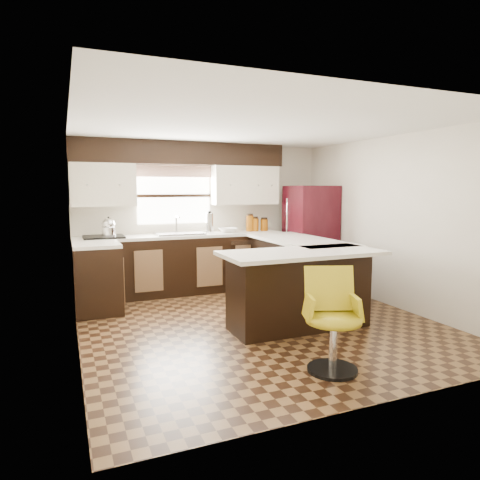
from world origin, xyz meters
name	(u,v)px	position (x,y,z in m)	size (l,w,h in m)	color
floor	(258,323)	(0.00, 0.00, 0.00)	(4.40, 4.40, 0.00)	#49301A
ceiling	(259,126)	(0.00, 0.00, 2.40)	(4.40, 4.40, 0.00)	silver
wall_back	(203,216)	(0.00, 2.20, 1.20)	(4.40, 4.40, 0.00)	beige
wall_front	(383,252)	(0.00, -2.20, 1.20)	(4.40, 4.40, 0.00)	beige
wall_left	(73,234)	(-2.10, 0.00, 1.20)	(4.40, 4.40, 0.00)	beige
wall_right	(394,222)	(2.10, 0.00, 1.20)	(4.40, 4.40, 0.00)	beige
base_cab_back	(183,265)	(-0.45, 1.90, 0.45)	(3.30, 0.60, 0.90)	black
base_cab_left	(98,280)	(-1.80, 1.25, 0.45)	(0.60, 0.70, 0.90)	black
counter_back	(182,236)	(-0.45, 1.90, 0.92)	(3.30, 0.60, 0.04)	silver
counter_left	(96,245)	(-1.80, 1.25, 0.92)	(0.60, 0.70, 0.04)	silver
soffit	(182,153)	(-0.40, 2.03, 2.22)	(3.40, 0.35, 0.36)	black
upper_cab_left	(103,185)	(-1.62, 2.03, 1.72)	(0.94, 0.35, 0.64)	beige
upper_cab_right	(245,185)	(0.68, 2.03, 1.72)	(1.14, 0.35, 0.64)	beige
window_pane	(174,196)	(-0.50, 2.18, 1.55)	(1.20, 0.02, 0.90)	white
valance	(174,171)	(-0.50, 2.14, 1.94)	(1.30, 0.06, 0.18)	#D19B93
sink	(180,233)	(-0.50, 1.88, 0.96)	(0.75, 0.45, 0.03)	#B2B2B7
dishwasher	(247,265)	(0.55, 1.61, 0.43)	(0.58, 0.03, 0.78)	black
cooktop	(104,237)	(-1.65, 1.88, 0.96)	(0.58, 0.50, 0.03)	black
peninsula_long	(296,273)	(0.90, 0.62, 0.45)	(0.60, 1.95, 0.90)	black
peninsula_return	(299,291)	(0.38, -0.35, 0.45)	(1.65, 0.60, 0.90)	black
counter_pen_long	(300,240)	(0.95, 0.62, 0.92)	(0.84, 1.95, 0.04)	silver
counter_pen_return	(302,253)	(0.35, -0.44, 0.92)	(1.89, 0.84, 0.04)	silver
refrigerator	(310,236)	(1.71, 1.57, 0.86)	(0.73, 0.71, 1.71)	#340810
bar_chair	(334,321)	(0.03, -1.55, 0.47)	(0.50, 0.50, 0.94)	gold
kettle	(109,226)	(-1.57, 1.88, 1.11)	(0.21, 0.21, 0.28)	silver
percolator	(209,223)	(0.01, 1.90, 1.11)	(0.13, 0.13, 0.32)	silver
mixing_bowl	(228,230)	(0.32, 1.90, 0.98)	(0.30, 0.30, 0.07)	white
canister_large	(250,223)	(0.73, 1.92, 1.08)	(0.12, 0.12, 0.27)	#814308
canister_med	(255,225)	(0.83, 1.92, 1.05)	(0.13, 0.13, 0.22)	#814308
canister_small	(264,225)	(1.00, 1.92, 1.04)	(0.13, 0.13, 0.20)	#814308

